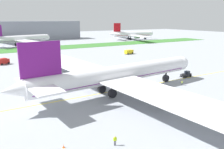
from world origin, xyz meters
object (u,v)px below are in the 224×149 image
(ground_crew_wingwalker_starboard, at_px, (115,140))
(service_truck_fuel_bowser, at_px, (3,61))
(pushback_tug, at_px, (186,74))
(airliner_foreground, at_px, (116,75))
(service_truck_baggage_loader, at_px, (129,52))
(ground_crew_marshaller_front, at_px, (182,83))
(ground_crew_wingwalker_port, at_px, (66,84))
(parked_airliner_far_centre, at_px, (20,39))
(parked_airliner_far_right, at_px, (132,34))
(traffic_cone_starboard_wing, at_px, (64,146))

(ground_crew_wingwalker_starboard, bearing_deg, service_truck_fuel_bowser, 95.30)
(pushback_tug, bearing_deg, airliner_foreground, -174.61)
(service_truck_fuel_bowser, bearing_deg, airliner_foreground, -69.97)
(airliner_foreground, bearing_deg, service_truck_baggage_loader, 52.56)
(airliner_foreground, distance_m, ground_crew_marshaller_front, 22.61)
(pushback_tug, bearing_deg, ground_crew_wingwalker_port, 167.17)
(airliner_foreground, bearing_deg, ground_crew_wingwalker_port, 129.25)
(parked_airliner_far_centre, xyz_separation_m, parked_airliner_far_right, (104.35, 2.24, 0.04))
(ground_crew_wingwalker_port, bearing_deg, service_truck_fuel_bowser, 104.03)
(parked_airliner_far_right, bearing_deg, airliner_foreground, -126.70)
(ground_crew_wingwalker_port, bearing_deg, pushback_tug, -12.83)
(parked_airliner_far_centre, bearing_deg, traffic_cone_starboard_wing, -97.07)
(service_truck_fuel_bowser, bearing_deg, parked_airliner_far_centre, 74.96)
(parked_airliner_far_centre, bearing_deg, airliner_foreground, -88.68)
(ground_crew_marshaller_front, bearing_deg, ground_crew_wingwalker_starboard, -151.88)
(ground_crew_wingwalker_starboard, distance_m, service_truck_baggage_loader, 101.67)
(ground_crew_wingwalker_port, height_order, service_truck_fuel_bowser, service_truck_fuel_bowser)
(ground_crew_wingwalker_starboard, bearing_deg, parked_airliner_far_centre, 85.83)
(ground_crew_wingwalker_port, distance_m, ground_crew_wingwalker_starboard, 36.22)
(ground_crew_wingwalker_port, xyz_separation_m, service_truck_fuel_bowser, (-12.27, 49.11, 0.61))
(pushback_tug, bearing_deg, traffic_cone_starboard_wing, -156.92)
(service_truck_baggage_loader, height_order, parked_airliner_far_right, parked_airliner_far_right)
(traffic_cone_starboard_wing, bearing_deg, service_truck_baggage_loader, 49.52)
(ground_crew_wingwalker_starboard, bearing_deg, service_truck_baggage_loader, 54.10)
(parked_airliner_far_right, bearing_deg, ground_crew_marshaller_front, -119.59)
(ground_crew_wingwalker_port, distance_m, traffic_cone_starboard_wing, 34.44)
(traffic_cone_starboard_wing, distance_m, parked_airliner_far_centre, 154.76)
(ground_crew_marshaller_front, bearing_deg, parked_airliner_far_right, 60.41)
(service_truck_fuel_bowser, xyz_separation_m, parked_airliner_far_centre, (19.37, 72.09, 3.90))
(service_truck_baggage_loader, relative_size, parked_airliner_far_centre, 0.08)
(service_truck_baggage_loader, distance_m, service_truck_fuel_bowser, 67.56)
(pushback_tug, height_order, service_truck_baggage_loader, service_truck_baggage_loader)
(ground_crew_wingwalker_starboard, bearing_deg, pushback_tug, 29.93)
(pushback_tug, height_order, parked_airliner_far_centre, parked_airliner_far_centre)
(airliner_foreground, height_order, ground_crew_wingwalker_port, airliner_foreground)
(traffic_cone_starboard_wing, bearing_deg, pushback_tug, 23.08)
(traffic_cone_starboard_wing, distance_m, service_truck_fuel_bowser, 81.42)
(ground_crew_marshaller_front, relative_size, service_truck_fuel_bowser, 0.29)
(pushback_tug, distance_m, parked_airliner_far_right, 150.21)
(ground_crew_wingwalker_port, relative_size, service_truck_fuel_bowser, 0.29)
(ground_crew_marshaller_front, distance_m, parked_airliner_far_centre, 140.03)
(pushback_tug, height_order, ground_crew_wingwalker_port, pushback_tug)
(pushback_tug, xyz_separation_m, traffic_cone_starboard_wing, (-53.55, -22.82, -0.69))
(service_truck_fuel_bowser, relative_size, parked_airliner_far_centre, 0.07)
(ground_crew_wingwalker_starboard, bearing_deg, parked_airliner_far_right, 53.99)
(ground_crew_marshaller_front, height_order, service_truck_baggage_loader, service_truck_baggage_loader)
(pushback_tug, xyz_separation_m, ground_crew_wingwalker_starboard, (-45.98, -26.47, 0.06))
(ground_crew_marshaller_front, bearing_deg, service_truck_baggage_loader, 69.71)
(ground_crew_wingwalker_port, bearing_deg, parked_airliner_far_right, 47.92)
(pushback_tug, relative_size, parked_airliner_far_centre, 0.07)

